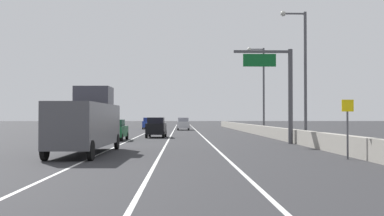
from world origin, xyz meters
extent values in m
plane|color=#2D2D30|center=(0.00, 64.00, 0.00)|extent=(320.00, 320.00, 0.00)
cube|color=silver|center=(-5.50, 55.00, 0.00)|extent=(0.16, 130.00, 0.00)
cube|color=silver|center=(-2.00, 55.00, 0.00)|extent=(0.16, 130.00, 0.00)
cube|color=silver|center=(1.50, 55.00, 0.00)|extent=(0.16, 130.00, 0.00)
cube|color=#9E998E|center=(8.43, 40.00, 0.55)|extent=(0.60, 120.00, 1.10)
cylinder|color=#47474C|center=(7.83, 32.88, 3.75)|extent=(0.36, 0.36, 7.50)
cube|color=#47474C|center=(5.58, 32.88, 7.30)|extent=(4.50, 0.20, 0.20)
cube|color=#0C5923|center=(5.36, 32.76, 6.60)|extent=(2.60, 0.10, 1.00)
cylinder|color=#4C4C51|center=(7.53, 19.51, 1.20)|extent=(0.10, 0.10, 2.40)
cube|color=yellow|center=(7.53, 19.47, 2.70)|extent=(0.60, 0.04, 0.60)
cylinder|color=#4C4C51|center=(9.25, 33.67, 5.33)|extent=(0.24, 0.24, 10.67)
cube|color=#4C4C51|center=(8.35, 33.67, 10.52)|extent=(1.80, 0.12, 0.12)
sphere|color=beige|center=(7.45, 33.67, 10.52)|extent=(0.44, 0.44, 0.44)
cylinder|color=#4C4C51|center=(9.41, 53.51, 5.33)|extent=(0.24, 0.24, 10.67)
cube|color=#4C4C51|center=(8.51, 53.51, 10.52)|extent=(1.80, 0.12, 0.12)
sphere|color=beige|center=(7.61, 53.51, 10.52)|extent=(0.44, 0.44, 0.44)
cube|color=#1E389E|center=(-6.39, 75.90, 0.86)|extent=(1.91, 4.25, 1.04)
cube|color=navy|center=(-6.40, 75.48, 1.68)|extent=(1.64, 1.93, 0.60)
cylinder|color=black|center=(-7.18, 77.57, 0.34)|extent=(0.24, 0.68, 0.68)
cylinder|color=black|center=(-5.53, 77.53, 0.34)|extent=(0.24, 0.68, 0.68)
cylinder|color=black|center=(-7.25, 74.26, 0.34)|extent=(0.24, 0.68, 0.68)
cylinder|color=black|center=(-5.60, 74.23, 0.34)|extent=(0.24, 0.68, 0.68)
cube|color=black|center=(-3.40, 44.21, 0.90)|extent=(1.98, 4.07, 1.12)
cube|color=black|center=(-3.41, 43.80, 1.76)|extent=(1.68, 1.86, 0.60)
cylinder|color=black|center=(-4.18, 45.79, 0.34)|extent=(0.24, 0.69, 0.68)
cylinder|color=black|center=(-2.50, 45.73, 0.34)|extent=(0.24, 0.69, 0.68)
cylinder|color=black|center=(-4.29, 42.68, 0.34)|extent=(0.24, 0.69, 0.68)
cylinder|color=black|center=(-2.61, 42.62, 0.34)|extent=(0.24, 0.69, 0.68)
cube|color=gold|center=(-6.67, 91.44, 0.85)|extent=(1.82, 4.48, 1.03)
cube|color=olive|center=(-6.66, 90.99, 1.67)|extent=(1.58, 2.03, 0.60)
cylinder|color=black|center=(-7.49, 93.21, 0.34)|extent=(0.23, 0.68, 0.68)
cylinder|color=black|center=(-5.89, 93.23, 0.34)|extent=(0.23, 0.68, 0.68)
cylinder|color=black|center=(-7.45, 89.65, 0.34)|extent=(0.23, 0.68, 0.68)
cylinder|color=black|center=(-5.84, 89.67, 0.34)|extent=(0.23, 0.68, 0.68)
cube|color=#B7B7BC|center=(-0.50, 70.68, 0.86)|extent=(1.86, 4.68, 1.04)
cube|color=gray|center=(-0.50, 70.21, 1.68)|extent=(1.63, 2.10, 0.60)
cylinder|color=black|center=(-1.34, 72.56, 0.34)|extent=(0.22, 0.68, 0.68)
cylinder|color=black|center=(0.35, 72.57, 0.34)|extent=(0.22, 0.68, 0.68)
cylinder|color=black|center=(-1.34, 68.79, 0.34)|extent=(0.22, 0.68, 0.68)
cylinder|color=black|center=(0.35, 68.79, 0.34)|extent=(0.22, 0.68, 0.68)
cube|color=#196033|center=(-6.77, 38.43, 0.81)|extent=(1.84, 4.42, 0.94)
cube|color=#1C4633|center=(-6.78, 37.99, 1.58)|extent=(1.58, 2.00, 0.60)
cylinder|color=black|center=(-7.54, 40.19, 0.34)|extent=(0.23, 0.68, 0.68)
cylinder|color=black|center=(-5.94, 40.16, 0.34)|extent=(0.23, 0.68, 0.68)
cylinder|color=black|center=(-7.60, 36.70, 0.34)|extent=(0.23, 0.68, 0.68)
cylinder|color=black|center=(-6.01, 36.67, 0.34)|extent=(0.23, 0.68, 0.68)
cube|color=#4C4C51|center=(-6.26, 23.04, 1.69)|extent=(2.58, 9.40, 2.39)
cube|color=#3A3A45|center=(-6.22, 25.10, 3.44)|extent=(2.15, 2.10, 1.10)
cylinder|color=black|center=(-7.30, 27.04, 0.50)|extent=(0.24, 1.00, 1.00)
cylinder|color=black|center=(-5.06, 26.99, 0.50)|extent=(0.24, 1.00, 1.00)
cylinder|color=black|center=(-7.45, 19.09, 0.50)|extent=(0.24, 1.00, 1.00)
cylinder|color=black|center=(-5.21, 19.04, 0.50)|extent=(0.24, 1.00, 1.00)
camera|label=1|loc=(-0.82, -3.55, 2.14)|focal=43.32mm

